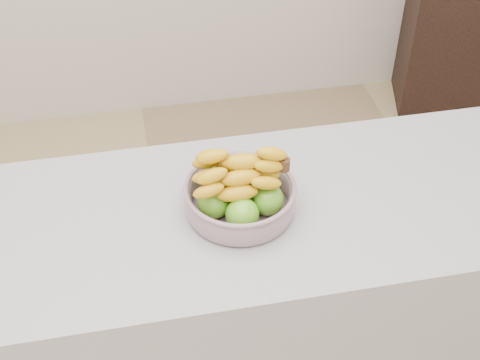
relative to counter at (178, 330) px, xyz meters
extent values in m
cube|color=#9FA0A7|center=(0.00, 0.00, 0.00)|extent=(2.00, 0.60, 0.90)
cube|color=black|center=(1.60, 1.57, 0.01)|extent=(0.60, 0.52, 0.91)
cylinder|color=#99AAB8|center=(0.18, 0.00, 0.46)|extent=(0.24, 0.24, 0.01)
torus|color=#99AAB8|center=(0.18, 0.00, 0.52)|extent=(0.28, 0.28, 0.01)
sphere|color=#4AA31C|center=(0.17, -0.07, 0.50)|extent=(0.08, 0.08, 0.08)
sphere|color=#4AA31C|center=(0.24, -0.03, 0.50)|extent=(0.08, 0.08, 0.08)
sphere|color=#4AA31C|center=(0.23, 0.05, 0.50)|extent=(0.08, 0.08, 0.08)
sphere|color=#4AA31C|center=(0.15, 0.06, 0.50)|extent=(0.08, 0.08, 0.08)
sphere|color=#4AA31C|center=(0.12, -0.01, 0.50)|extent=(0.08, 0.08, 0.08)
ellipsoid|color=yellow|center=(0.17, -0.04, 0.55)|extent=(0.17, 0.04, 0.04)
ellipsoid|color=yellow|center=(0.17, 0.00, 0.55)|extent=(0.18, 0.06, 0.04)
ellipsoid|color=yellow|center=(0.18, 0.04, 0.55)|extent=(0.18, 0.08, 0.04)
ellipsoid|color=yellow|center=(0.18, -0.02, 0.58)|extent=(0.18, 0.05, 0.04)
ellipsoid|color=yellow|center=(0.19, 0.02, 0.58)|extent=(0.18, 0.09, 0.04)
ellipsoid|color=yellow|center=(0.19, 0.00, 0.61)|extent=(0.18, 0.06, 0.04)
cylinder|color=#432915|center=(0.29, -0.01, 0.59)|extent=(0.03, 0.03, 0.03)
camera|label=1|loc=(-0.05, -1.18, 1.61)|focal=50.00mm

